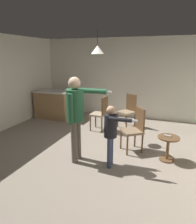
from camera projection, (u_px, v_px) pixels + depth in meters
name	position (u px, v px, depth m)	size (l,w,h in m)	color
ground	(99.00, 155.00, 4.56)	(7.68, 7.68, 0.00)	gray
wall_back	(131.00, 79.00, 7.09)	(6.40, 0.10, 2.70)	silver
kitchen_counter	(53.00, 104.00, 7.16)	(1.26, 0.66, 0.95)	#99754C
side_table_by_couch	(168.00, 146.00, 4.27)	(0.44, 0.44, 0.52)	brown
person_adult	(76.00, 111.00, 4.07)	(0.84, 0.53, 1.73)	#60564C
person_child	(111.00, 130.00, 3.92)	(0.64, 0.36, 1.23)	#384260
dining_chair_by_counter	(135.00, 128.00, 4.65)	(0.59, 0.59, 1.00)	brown
dining_chair_near_wall	(128.00, 110.00, 6.23)	(0.58, 0.58, 1.00)	brown
dining_chair_centre_back	(101.00, 112.00, 5.94)	(0.45, 0.45, 1.00)	brown
spare_remote_on_table	(167.00, 136.00, 4.21)	(0.04, 0.13, 0.04)	white
ceiling_light_pendant	(97.00, 50.00, 5.01)	(0.32, 0.32, 0.55)	silver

